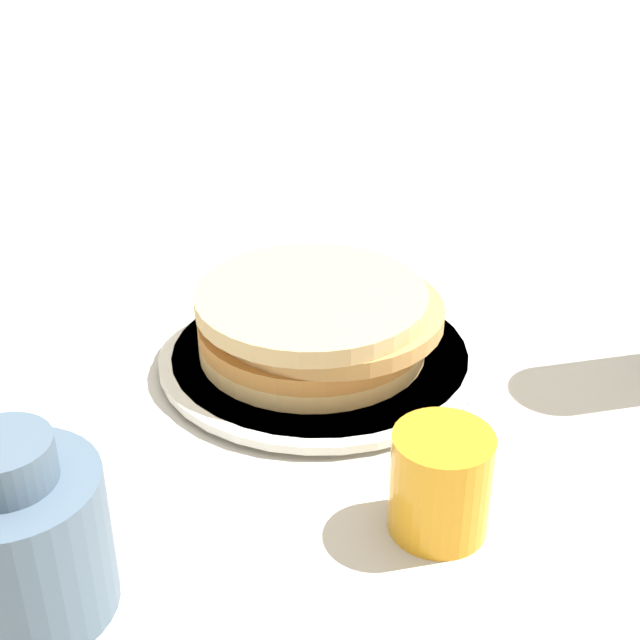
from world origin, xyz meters
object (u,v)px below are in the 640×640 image
Objects in this scene: pancake_stack at (317,321)px; cream_jug at (21,538)px; juice_glass at (440,483)px; plate at (320,354)px.

pancake_stack is 0.31m from cream_jug.
pancake_stack is 1.74× the size of cream_jug.
cream_jug is at bearing 109.50° from juice_glass.
pancake_stack reaches higher than plate.
juice_glass is 0.61× the size of cream_jug.
cream_jug reaches higher than juice_glass.
juice_glass is 0.25m from cream_jug.
pancake_stack is 2.85× the size of juice_glass.
cream_jug is (-0.08, 0.24, 0.01)m from juice_glass.
plate is 0.32m from cream_jug.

